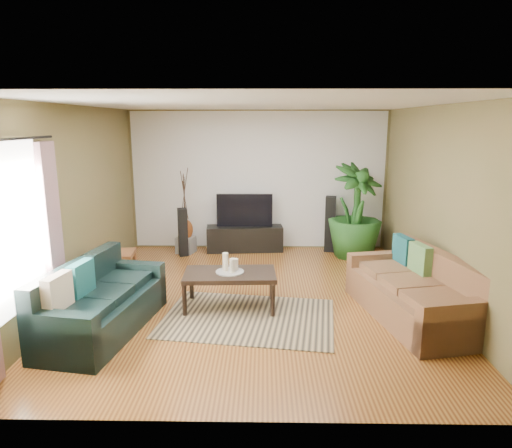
{
  "coord_description": "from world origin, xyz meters",
  "views": [
    {
      "loc": [
        0.11,
        -6.13,
        2.47
      ],
      "look_at": [
        0.0,
        0.2,
        1.05
      ],
      "focal_mm": 32.0,
      "sensor_mm": 36.0,
      "label": 1
    }
  ],
  "objects_px": {
    "potted_plant": "(355,211)",
    "pedestal": "(186,245)",
    "tv_stand": "(245,238)",
    "speaker_left": "(183,232)",
    "coffee_table": "(230,290)",
    "sofa_right": "(412,286)",
    "speaker_right": "(330,224)",
    "side_table": "(118,269)",
    "television": "(245,210)",
    "vase": "(185,230)",
    "sofa_left": "(103,297)"
  },
  "relations": [
    {
      "from": "potted_plant",
      "to": "pedestal",
      "type": "height_order",
      "value": "potted_plant"
    },
    {
      "from": "tv_stand",
      "to": "speaker_left",
      "type": "height_order",
      "value": "speaker_left"
    },
    {
      "from": "coffee_table",
      "to": "pedestal",
      "type": "relative_size",
      "value": 3.9
    },
    {
      "from": "sofa_right",
      "to": "speaker_right",
      "type": "height_order",
      "value": "speaker_right"
    },
    {
      "from": "coffee_table",
      "to": "side_table",
      "type": "bearing_deg",
      "value": 153.18
    },
    {
      "from": "coffee_table",
      "to": "pedestal",
      "type": "bearing_deg",
      "value": 108.82
    },
    {
      "from": "sofa_right",
      "to": "tv_stand",
      "type": "distance_m",
      "value": 3.85
    },
    {
      "from": "coffee_table",
      "to": "side_table",
      "type": "height_order",
      "value": "side_table"
    },
    {
      "from": "sofa_right",
      "to": "tv_stand",
      "type": "relative_size",
      "value": 1.41
    },
    {
      "from": "potted_plant",
      "to": "speaker_left",
      "type": "bearing_deg",
      "value": 179.9
    },
    {
      "from": "television",
      "to": "pedestal",
      "type": "distance_m",
      "value": 1.31
    },
    {
      "from": "television",
      "to": "speaker_left",
      "type": "relative_size",
      "value": 1.19
    },
    {
      "from": "speaker_right",
      "to": "vase",
      "type": "relative_size",
      "value": 2.69
    },
    {
      "from": "television",
      "to": "side_table",
      "type": "height_order",
      "value": "television"
    },
    {
      "from": "tv_stand",
      "to": "television",
      "type": "height_order",
      "value": "television"
    },
    {
      "from": "speaker_left",
      "to": "potted_plant",
      "type": "distance_m",
      "value": 3.22
    },
    {
      "from": "sofa_right",
      "to": "sofa_left",
      "type": "bearing_deg",
      "value": -95.41
    },
    {
      "from": "coffee_table",
      "to": "speaker_left",
      "type": "bearing_deg",
      "value": 110.67
    },
    {
      "from": "sofa_right",
      "to": "potted_plant",
      "type": "bearing_deg",
      "value": 172.27
    },
    {
      "from": "vase",
      "to": "coffee_table",
      "type": "bearing_deg",
      "value": -68.43
    },
    {
      "from": "television",
      "to": "pedestal",
      "type": "height_order",
      "value": "television"
    },
    {
      "from": "sofa_left",
      "to": "coffee_table",
      "type": "xyz_separation_m",
      "value": [
        1.46,
        0.74,
        -0.18
      ]
    },
    {
      "from": "television",
      "to": "sofa_left",
      "type": "bearing_deg",
      "value": -113.43
    },
    {
      "from": "coffee_table",
      "to": "speaker_right",
      "type": "relative_size",
      "value": 1.13
    },
    {
      "from": "sofa_left",
      "to": "speaker_right",
      "type": "bearing_deg",
      "value": -32.36
    },
    {
      "from": "pedestal",
      "to": "vase",
      "type": "xyz_separation_m",
      "value": [
        0.0,
        0.0,
        0.3
      ]
    },
    {
      "from": "coffee_table",
      "to": "sofa_left",
      "type": "bearing_deg",
      "value": -156.0
    },
    {
      "from": "sofa_left",
      "to": "pedestal",
      "type": "bearing_deg",
      "value": 2.69
    },
    {
      "from": "coffee_table",
      "to": "potted_plant",
      "type": "distance_m",
      "value": 3.31
    },
    {
      "from": "speaker_left",
      "to": "side_table",
      "type": "distance_m",
      "value": 1.82
    },
    {
      "from": "potted_plant",
      "to": "pedestal",
      "type": "xyz_separation_m",
      "value": [
        -3.18,
        0.21,
        -0.71
      ]
    },
    {
      "from": "speaker_right",
      "to": "side_table",
      "type": "distance_m",
      "value": 4.07
    },
    {
      "from": "sofa_left",
      "to": "sofa_right",
      "type": "relative_size",
      "value": 0.92
    },
    {
      "from": "pedestal",
      "to": "sofa_left",
      "type": "bearing_deg",
      "value": -96.93
    },
    {
      "from": "coffee_table",
      "to": "television",
      "type": "relative_size",
      "value": 1.14
    },
    {
      "from": "tv_stand",
      "to": "speaker_left",
      "type": "distance_m",
      "value": 1.22
    },
    {
      "from": "pedestal",
      "to": "side_table",
      "type": "height_order",
      "value": "side_table"
    },
    {
      "from": "vase",
      "to": "pedestal",
      "type": "bearing_deg",
      "value": 0.0
    },
    {
      "from": "sofa_left",
      "to": "speaker_right",
      "type": "relative_size",
      "value": 1.77
    },
    {
      "from": "sofa_left",
      "to": "sofa_right",
      "type": "xyz_separation_m",
      "value": [
        3.81,
        0.45,
        0.0
      ]
    },
    {
      "from": "speaker_right",
      "to": "potted_plant",
      "type": "xyz_separation_m",
      "value": [
        0.4,
        -0.37,
        0.33
      ]
    },
    {
      "from": "coffee_table",
      "to": "speaker_right",
      "type": "xyz_separation_m",
      "value": [
        1.74,
        2.82,
        0.29
      ]
    },
    {
      "from": "sofa_left",
      "to": "speaker_left",
      "type": "xyz_separation_m",
      "value": [
        0.4,
        3.19,
        0.03
      ]
    },
    {
      "from": "coffee_table",
      "to": "speaker_left",
      "type": "distance_m",
      "value": 2.68
    },
    {
      "from": "television",
      "to": "pedestal",
      "type": "bearing_deg",
      "value": -171.7
    },
    {
      "from": "sofa_right",
      "to": "vase",
      "type": "height_order",
      "value": "sofa_right"
    },
    {
      "from": "speaker_right",
      "to": "pedestal",
      "type": "distance_m",
      "value": 2.82
    },
    {
      "from": "sofa_right",
      "to": "side_table",
      "type": "relative_size",
      "value": 3.82
    },
    {
      "from": "television",
      "to": "speaker_left",
      "type": "distance_m",
      "value": 1.25
    },
    {
      "from": "potted_plant",
      "to": "side_table",
      "type": "bearing_deg",
      "value": -157.13
    }
  ]
}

